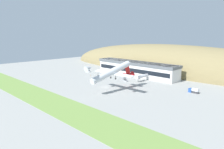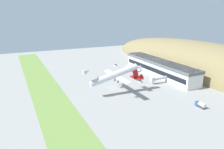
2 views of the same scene
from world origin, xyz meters
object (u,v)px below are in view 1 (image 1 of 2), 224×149
(jetway_0, at_px, (112,71))
(cargo_airplane, at_px, (112,72))
(service_car_0, at_px, (89,71))
(jetway_1, at_px, (141,76))
(terminal_building, at_px, (136,68))
(traffic_cone_0, at_px, (90,76))
(service_car_1, at_px, (125,81))
(fuel_truck, at_px, (194,91))

(jetway_0, relative_size, cargo_airplane, 0.27)
(service_car_0, bearing_deg, jetway_1, 4.13)
(terminal_building, height_order, traffic_cone_0, terminal_building)
(service_car_1, relative_size, fuel_truck, 0.58)
(service_car_0, relative_size, service_car_1, 1.05)
(jetway_0, relative_size, service_car_0, 2.87)
(jetway_1, distance_m, cargo_airplane, 41.79)
(service_car_0, relative_size, fuel_truck, 0.61)
(jetway_0, height_order, service_car_1, jetway_0)
(service_car_1, height_order, fuel_truck, fuel_truck)
(jetway_1, distance_m, traffic_cone_0, 50.25)
(cargo_airplane, bearing_deg, traffic_cone_0, 156.31)
(cargo_airplane, bearing_deg, fuel_truck, 40.48)
(fuel_truck, bearing_deg, terminal_building, 163.35)
(jetway_1, xyz_separation_m, service_car_1, (-8.40, -10.74, -3.31))
(service_car_1, bearing_deg, terminal_building, 111.88)
(terminal_building, relative_size, service_car_0, 20.40)
(jetway_1, height_order, service_car_1, jetway_1)
(terminal_building, height_order, service_car_1, terminal_building)
(terminal_building, distance_m, service_car_0, 51.20)
(jetway_0, distance_m, traffic_cone_0, 21.16)
(service_car_1, bearing_deg, jetway_0, 157.23)
(terminal_building, distance_m, jetway_1, 24.86)
(jetway_0, xyz_separation_m, cargo_airplane, (43.30, -41.67, 9.35))
(jetway_0, bearing_deg, cargo_airplane, -43.90)
(cargo_airplane, height_order, traffic_cone_0, cargo_airplane)
(jetway_0, distance_m, jetway_1, 37.30)
(cargo_airplane, distance_m, service_car_1, 35.23)
(jetway_0, bearing_deg, traffic_cone_0, -118.34)
(cargo_airplane, bearing_deg, terminal_building, 114.10)
(terminal_building, bearing_deg, jetway_0, -142.02)
(cargo_airplane, relative_size, service_car_0, 10.60)
(jetway_1, xyz_separation_m, cargo_airplane, (6.03, -40.29, 9.34))
(jetway_1, bearing_deg, terminal_building, 140.50)
(jetway_0, distance_m, service_car_1, 31.49)
(service_car_0, bearing_deg, jetway_0, 12.24)
(jetway_1, bearing_deg, cargo_airplane, -81.48)
(service_car_0, xyz_separation_m, service_car_1, (57.06, -6.01, -0.01))
(terminal_building, xyz_separation_m, jetway_0, (-18.28, -14.27, -3.53))
(terminal_building, height_order, jetway_0, terminal_building)
(fuel_truck, bearing_deg, service_car_0, -179.84)
(service_car_1, bearing_deg, service_car_0, 173.99)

